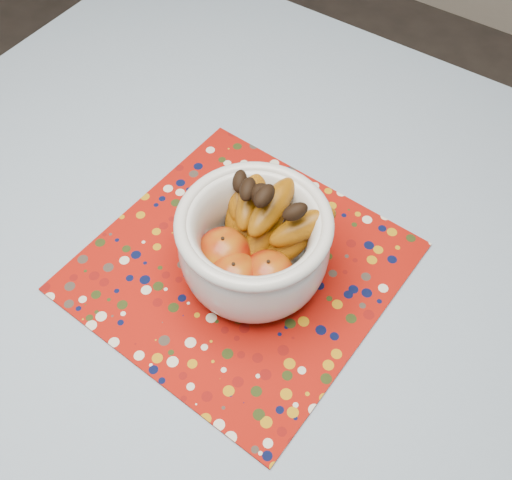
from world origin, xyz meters
TOP-DOWN VIEW (x-y plane):
  - table at (0.00, 0.00)m, footprint 1.20×1.20m
  - tablecloth at (0.00, 0.00)m, footprint 1.32×1.32m
  - placemat at (0.04, 0.02)m, footprint 0.45×0.45m
  - fruit_bowl at (0.06, 0.03)m, footprint 0.25×0.22m

SIDE VIEW (x-z plane):
  - table at x=0.00m, z-range 0.30..1.05m
  - tablecloth at x=0.00m, z-range 0.75..0.76m
  - placemat at x=0.04m, z-range 0.76..0.76m
  - fruit_bowl at x=0.06m, z-range 0.75..0.93m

